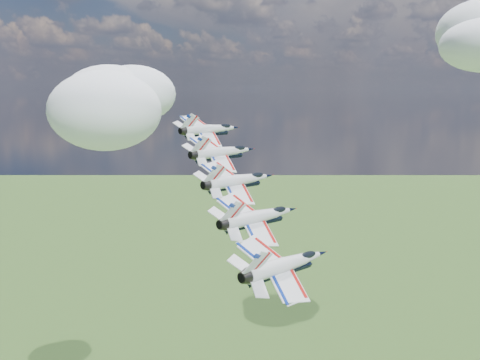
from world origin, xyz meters
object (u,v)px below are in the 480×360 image
at_px(jet_1, 224,152).
at_px(jet_2, 240,180).
at_px(jet_0, 211,129).
at_px(jet_4, 287,264).
at_px(jet_3, 260,216).

height_order(jet_1, jet_2, jet_1).
relative_size(jet_0, jet_4, 1.00).
distance_m(jet_0, jet_3, 34.91).
relative_size(jet_0, jet_1, 1.00).
bearing_deg(jet_4, jet_2, 152.99).
relative_size(jet_1, jet_2, 1.00).
bearing_deg(jet_0, jet_1, -27.01).
bearing_deg(jet_4, jet_0, 152.99).
bearing_deg(jet_2, jet_4, -27.01).
height_order(jet_0, jet_2, jet_0).
xyz_separation_m(jet_1, jet_2, (7.31, -8.48, -3.18)).
height_order(jet_3, jet_4, jet_3).
relative_size(jet_2, jet_4, 1.00).
height_order(jet_2, jet_4, jet_2).
relative_size(jet_2, jet_3, 1.00).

